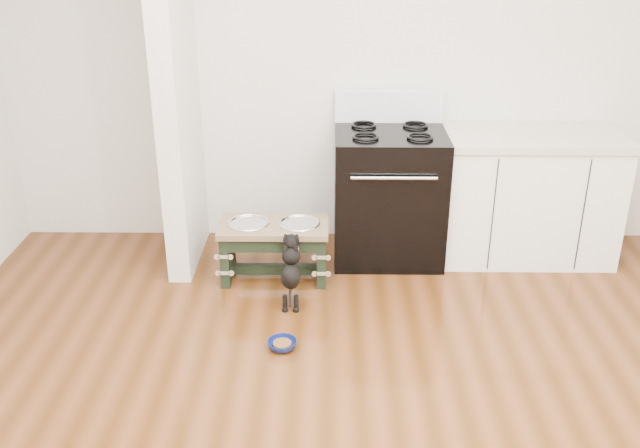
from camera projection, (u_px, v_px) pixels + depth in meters
The scene contains 7 objects.
room_shell at pixel (376, 119), 2.59m from camera, with size 5.00×5.00×5.00m.
partition_wall at pixel (175, 70), 4.63m from camera, with size 0.15×0.80×2.70m, color silver.
oven_range at pixel (389, 193), 5.02m from camera, with size 0.76×0.69×1.14m.
cabinet_run at pixel (527, 196), 5.03m from camera, with size 1.24×0.64×0.91m.
dog_feeder at pixel (274, 240), 4.77m from camera, with size 0.73×0.39×0.41m.
puppy at pixel (291, 269), 4.48m from camera, with size 0.13×0.37×0.44m.
floor_bowl at pixel (282, 345), 4.08m from camera, with size 0.19×0.19×0.05m.
Camera 1 is at (-0.17, -2.52, 2.32)m, focal length 40.00 mm.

